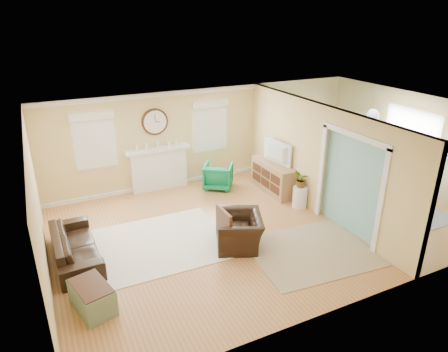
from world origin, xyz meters
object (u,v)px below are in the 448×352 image
Objects in this scene: eames_chair at (239,231)px; dining_table at (372,192)px; credenza at (274,177)px; green_chair at (218,176)px; sofa at (75,246)px.

eames_chair is 3.89m from dining_table.
credenza is at bearing 36.73° from dining_table.
dining_table is (3.03, -2.59, -0.02)m from green_chair.
credenza reaches higher than eames_chair.
sofa is 2.63× the size of green_chair.
green_chair is (3.95, 1.91, 0.05)m from sofa.
credenza is at bearing 156.21° from eames_chair.
eames_chair is 2.96m from green_chair.
credenza reaches higher than green_chair.
dining_table is at bearing -44.46° from credenza.
eames_chair is at bearing -136.33° from credenza.
sofa is at bearing -84.12° from eames_chair.
credenza reaches higher than sofa.
dining_table is (6.98, -0.68, 0.03)m from sofa.
credenza is (5.19, 1.07, 0.11)m from sofa.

